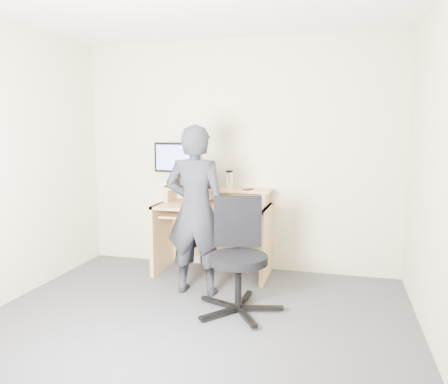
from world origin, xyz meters
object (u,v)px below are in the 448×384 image
at_px(monitor, 176,160).
at_px(person, 196,211).
at_px(office_chair, 238,251).
at_px(desk, 215,222).

relative_size(monitor, person, 0.33).
distance_m(monitor, office_chair, 1.54).
bearing_deg(monitor, desk, -3.00).
distance_m(office_chair, person, 0.61).
bearing_deg(person, monitor, -57.79).
xyz_separation_m(monitor, person, (0.47, -0.73, -0.41)).
relative_size(desk, person, 0.76).
relative_size(desk, monitor, 2.33).
xyz_separation_m(office_chair, person, (-0.47, 0.28, 0.28)).
height_order(desk, person, person).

